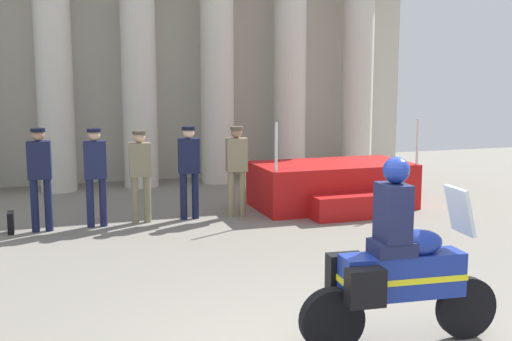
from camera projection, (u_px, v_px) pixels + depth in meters
The scene contains 9 objects.
colonnade_backdrop at pixel (135, 41), 15.35m from camera, with size 14.55×1.65×6.70m.
reviewing_stand at pixel (334, 186), 12.97m from camera, with size 3.08×2.14×1.79m.
officer_in_row_0 at pixel (40, 171), 10.94m from camera, with size 0.40×0.25×1.76m.
officer_in_row_1 at pixel (95, 169), 11.29m from camera, with size 0.40×0.25×1.72m.
officer_in_row_2 at pixel (140, 169), 11.60m from camera, with size 0.40×0.25×1.66m.
officer_in_row_3 at pixel (189, 165), 11.88m from camera, with size 0.40×0.25×1.71m.
officer_in_row_4 at pixel (237, 164), 12.11m from camera, with size 0.40×0.25×1.69m.
motorcycle_with_rider at pixel (396, 268), 6.39m from camera, with size 2.09×0.73×1.90m.
briefcase_on_ground at pixel (11, 223), 10.96m from camera, with size 0.10×0.32×0.36m, color black.
Camera 1 is at (-2.48, -5.03, 2.72)m, focal length 45.79 mm.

